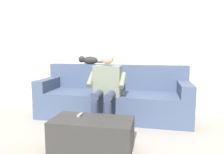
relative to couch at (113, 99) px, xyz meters
name	(u,v)px	position (x,y,z in m)	size (l,w,h in m)	color
ground_plane	(102,133)	(0.00, 0.72, -0.29)	(8.00, 8.00, 0.00)	gray
back_wall	(118,42)	(0.00, -0.47, 0.95)	(5.24, 0.06, 2.49)	beige
couch	(113,99)	(0.00, 0.00, 0.00)	(2.44, 0.76, 0.85)	#3D4C6B
coffee_table	(92,134)	(0.00, 1.17, -0.12)	(0.90, 0.44, 0.35)	#2D2D2D
person_solo_seated	(107,84)	(0.02, 0.38, 0.32)	(0.55, 0.56, 1.09)	slate
cat_on_backrest	(88,60)	(0.50, -0.26, 0.63)	(0.51, 0.13, 0.15)	black
remote_gray	(80,115)	(0.17, 1.08, 0.07)	(0.11, 0.03, 0.02)	gray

